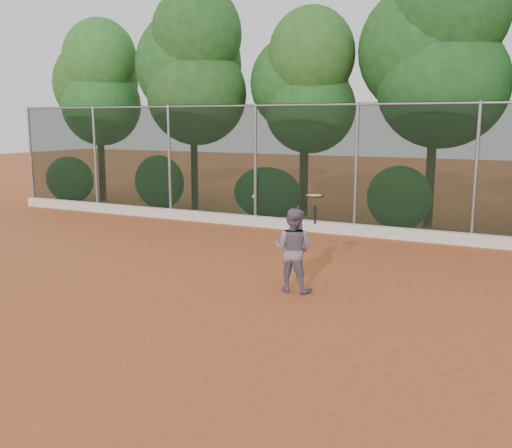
% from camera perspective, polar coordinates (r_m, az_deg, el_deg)
% --- Properties ---
extents(ground, '(80.00, 80.00, 0.00)m').
position_cam_1_polar(ground, '(9.44, -2.73, -8.47)').
color(ground, '#B3562A').
rests_on(ground, ground).
extents(concrete_curb, '(24.00, 0.20, 0.30)m').
position_cam_1_polar(concrete_curb, '(15.53, 9.59, -0.54)').
color(concrete_curb, silver).
rests_on(concrete_curb, ground).
extents(tennis_player, '(0.75, 0.59, 1.51)m').
position_cam_1_polar(tennis_player, '(10.22, 3.74, -2.60)').
color(tennis_player, slate).
rests_on(tennis_player, ground).
extents(chainlink_fence, '(24.09, 0.09, 3.50)m').
position_cam_1_polar(chainlink_fence, '(15.47, 9.98, 5.80)').
color(chainlink_fence, black).
rests_on(chainlink_fence, ground).
extents(foliage_backdrop, '(23.70, 3.63, 7.55)m').
position_cam_1_polar(foliage_backdrop, '(17.53, 10.38, 14.63)').
color(foliage_backdrop, '#3E2818').
rests_on(foliage_backdrop, ground).
extents(tennis_racket, '(0.42, 0.42, 0.54)m').
position_cam_1_polar(tennis_racket, '(9.86, 5.86, 2.63)').
color(tennis_racket, black).
rests_on(tennis_racket, ground).
extents(tennis_ball_in_flight, '(0.07, 0.07, 0.07)m').
position_cam_1_polar(tennis_ball_in_flight, '(10.98, -0.21, 2.76)').
color(tennis_ball_in_flight, '#B5CD2E').
rests_on(tennis_ball_in_flight, ground).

